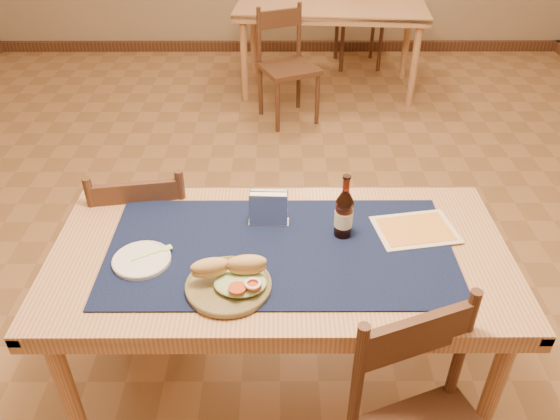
{
  "coord_description": "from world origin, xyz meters",
  "views": [
    {
      "loc": [
        -0.01,
        -2.28,
        1.96
      ],
      "look_at": [
        0.0,
        -0.7,
        0.85
      ],
      "focal_mm": 35.0,
      "sensor_mm": 36.0,
      "label": 1
    }
  ],
  "objects_px": {
    "main_table": "(280,268)",
    "chair_main_far": "(149,239)",
    "back_table": "(331,14)",
    "sandwich_plate": "(231,281)",
    "beer_bottle": "(344,214)",
    "napkin_holder": "(269,209)"
  },
  "relations": [
    {
      "from": "main_table",
      "to": "chair_main_far",
      "type": "height_order",
      "value": "chair_main_far"
    },
    {
      "from": "main_table",
      "to": "back_table",
      "type": "distance_m",
      "value": 3.27
    },
    {
      "from": "sandwich_plate",
      "to": "beer_bottle",
      "type": "distance_m",
      "value": 0.47
    },
    {
      "from": "sandwich_plate",
      "to": "napkin_holder",
      "type": "height_order",
      "value": "napkin_holder"
    },
    {
      "from": "beer_bottle",
      "to": "napkin_holder",
      "type": "distance_m",
      "value": 0.28
    },
    {
      "from": "back_table",
      "to": "sandwich_plate",
      "type": "relative_size",
      "value": 5.91
    },
    {
      "from": "main_table",
      "to": "beer_bottle",
      "type": "distance_m",
      "value": 0.3
    },
    {
      "from": "sandwich_plate",
      "to": "napkin_holder",
      "type": "xyz_separation_m",
      "value": [
        0.11,
        0.35,
        0.03
      ]
    },
    {
      "from": "back_table",
      "to": "sandwich_plate",
      "type": "xyz_separation_m",
      "value": [
        -0.59,
        -3.44,
        0.12
      ]
    },
    {
      "from": "back_table",
      "to": "napkin_holder",
      "type": "bearing_deg",
      "value": -98.84
    },
    {
      "from": "beer_bottle",
      "to": "back_table",
      "type": "bearing_deg",
      "value": 86.13
    },
    {
      "from": "sandwich_plate",
      "to": "napkin_holder",
      "type": "bearing_deg",
      "value": 71.93
    },
    {
      "from": "main_table",
      "to": "sandwich_plate",
      "type": "xyz_separation_m",
      "value": [
        -0.16,
        -0.19,
        0.12
      ]
    },
    {
      "from": "main_table",
      "to": "sandwich_plate",
      "type": "relative_size",
      "value": 5.79
    },
    {
      "from": "chair_main_far",
      "to": "napkin_holder",
      "type": "relative_size",
      "value": 5.78
    },
    {
      "from": "main_table",
      "to": "beer_bottle",
      "type": "xyz_separation_m",
      "value": [
        0.22,
        0.08,
        0.18
      ]
    },
    {
      "from": "chair_main_far",
      "to": "sandwich_plate",
      "type": "xyz_separation_m",
      "value": [
        0.43,
        -0.64,
        0.33
      ]
    },
    {
      "from": "sandwich_plate",
      "to": "beer_bottle",
      "type": "relative_size",
      "value": 1.12
    },
    {
      "from": "sandwich_plate",
      "to": "chair_main_far",
      "type": "bearing_deg",
      "value": 123.93
    },
    {
      "from": "back_table",
      "to": "beer_bottle",
      "type": "height_order",
      "value": "beer_bottle"
    },
    {
      "from": "sandwich_plate",
      "to": "beer_bottle",
      "type": "bearing_deg",
      "value": 35.97
    },
    {
      "from": "sandwich_plate",
      "to": "main_table",
      "type": "bearing_deg",
      "value": 51.31
    }
  ]
}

